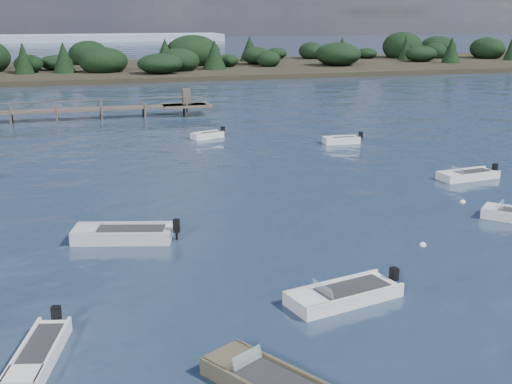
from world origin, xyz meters
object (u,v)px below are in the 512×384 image
object	(u,v)px
dinghy_mid_white_b	(468,176)
dinghy_mid_white_a	(343,297)
tender_far_grey_b	(341,141)
dinghy_mid_grey	(123,236)
dinghy_extra_a	(39,357)
tender_far_white	(207,136)

from	to	relation	value
dinghy_mid_white_b	dinghy_mid_white_a	bearing A→B (deg)	-136.21
tender_far_grey_b	dinghy_mid_grey	bearing A→B (deg)	-136.26
dinghy_extra_a	dinghy_mid_grey	bearing A→B (deg)	71.44
dinghy_mid_grey	tender_far_white	xyz separation A→B (m)	(9.18, 23.67, -0.02)
dinghy_mid_grey	tender_far_white	distance (m)	25.39
dinghy_extra_a	dinghy_mid_white_b	bearing A→B (deg)	31.44
dinghy_mid_grey	dinghy_extra_a	distance (m)	10.90
tender_far_grey_b	tender_far_white	bearing A→B (deg)	152.33
tender_far_white	dinghy_mid_white_b	xyz separation A→B (m)	(13.19, -18.21, -0.01)
dinghy_mid_grey	dinghy_mid_white_b	world-z (taller)	dinghy_mid_grey
dinghy_mid_grey	dinghy_mid_white_a	world-z (taller)	dinghy_mid_grey
dinghy_mid_grey	dinghy_mid_white_b	xyz separation A→B (m)	(22.36, 5.46, -0.03)
dinghy_mid_white_b	dinghy_mid_white_a	world-z (taller)	dinghy_mid_white_a
tender_far_white	tender_far_grey_b	xyz separation A→B (m)	(10.05, -5.27, 0.01)
tender_far_white	dinghy_mid_white_a	world-z (taller)	dinghy_mid_white_a
dinghy_mid_grey	tender_far_grey_b	world-z (taller)	dinghy_mid_grey
dinghy_mid_white_a	tender_far_grey_b	distance (m)	29.90
dinghy_mid_white_a	tender_far_grey_b	bearing A→B (deg)	66.45
dinghy_extra_a	dinghy_mid_white_a	xyz separation A→B (m)	(10.75, 1.33, 0.00)
tender_far_white	dinghy_extra_a	distance (m)	36.28
dinghy_extra_a	tender_far_grey_b	xyz separation A→B (m)	(22.70, 28.74, 0.02)
dinghy_mid_grey	tender_far_grey_b	xyz separation A→B (m)	(19.23, 18.40, -0.01)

